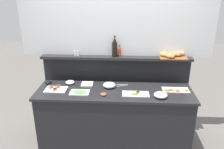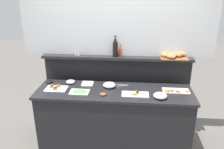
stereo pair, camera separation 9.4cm
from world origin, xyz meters
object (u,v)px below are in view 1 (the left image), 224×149
at_px(glass_bowl_medium, 161,95).
at_px(sandwich_platter_rear, 136,94).
at_px(sandwich_platter_front, 176,90).
at_px(serving_tongs, 122,85).
at_px(hot_sauce_bottle, 120,51).
at_px(glass_bowl_large, 70,82).
at_px(sandwich_platter_side, 55,89).
at_px(wine_bottle_dark, 115,47).
at_px(pepper_shaker, 78,53).
at_px(napkin_stack, 87,84).
at_px(cold_cuts_platter, 80,92).
at_px(condiment_bowl_cream, 104,94).
at_px(salt_shaker, 75,53).
at_px(bread_basket, 172,55).
at_px(glass_bowl_small, 109,85).

bearing_deg(glass_bowl_medium, sandwich_platter_rear, 167.56).
relative_size(sandwich_platter_front, serving_tongs, 2.00).
distance_m(serving_tongs, hot_sauce_bottle, 0.51).
bearing_deg(glass_bowl_large, sandwich_platter_side, -128.70).
distance_m(wine_bottle_dark, pepper_shaker, 0.57).
height_order(serving_tongs, hot_sauce_bottle, hot_sauce_bottle).
distance_m(sandwich_platter_front, sandwich_platter_rear, 0.59).
xyz_separation_m(napkin_stack, pepper_shaker, (-0.16, 0.23, 0.41)).
bearing_deg(cold_cuts_platter, pepper_shaker, 101.02).
distance_m(sandwich_platter_side, condiment_bowl_cream, 0.72).
relative_size(sandwich_platter_side, pepper_shaker, 3.52).
bearing_deg(wine_bottle_dark, sandwich_platter_rear, -58.66).
bearing_deg(wine_bottle_dark, hot_sauce_bottle, 8.12).
relative_size(cold_cuts_platter, condiment_bowl_cream, 2.98).
distance_m(sandwich_platter_front, glass_bowl_medium, 0.33).
height_order(sandwich_platter_rear, pepper_shaker, pepper_shaker).
relative_size(sandwich_platter_front, glass_bowl_large, 2.76).
height_order(sandwich_platter_front, cold_cuts_platter, sandwich_platter_front).
relative_size(wine_bottle_dark, salt_shaker, 3.63).
xyz_separation_m(condiment_bowl_cream, pepper_shaker, (-0.44, 0.57, 0.40)).
bearing_deg(hot_sauce_bottle, salt_shaker, -178.85).
bearing_deg(glass_bowl_medium, hot_sauce_bottle, 133.15).
height_order(hot_sauce_bottle, bread_basket, hot_sauce_bottle).
height_order(napkin_stack, wine_bottle_dark, wine_bottle_dark).
bearing_deg(condiment_bowl_cream, bread_basket, 30.41).
relative_size(sandwich_platter_front, cold_cuts_platter, 1.39).
bearing_deg(sandwich_platter_side, bread_basket, 14.57).
distance_m(glass_bowl_small, condiment_bowl_cream, 0.27).
height_order(sandwich_platter_side, glass_bowl_large, glass_bowl_large).
height_order(glass_bowl_medium, hot_sauce_bottle, hot_sauce_bottle).
height_order(napkin_stack, pepper_shaker, pepper_shaker).
distance_m(napkin_stack, bread_basket, 1.35).
height_order(sandwich_platter_side, sandwich_platter_front, same).
bearing_deg(sandwich_platter_front, hot_sauce_bottle, 154.78).
bearing_deg(condiment_bowl_cream, glass_bowl_small, 76.95).
bearing_deg(bread_basket, salt_shaker, -179.57).
bearing_deg(sandwich_platter_side, cold_cuts_platter, -12.85).
height_order(sandwich_platter_side, glass_bowl_medium, glass_bowl_medium).
bearing_deg(bread_basket, serving_tongs, -161.64).
xyz_separation_m(glass_bowl_medium, serving_tongs, (-0.51, 0.35, -0.03)).
height_order(glass_bowl_small, salt_shaker, salt_shaker).
distance_m(serving_tongs, napkin_stack, 0.52).
distance_m(condiment_bowl_cream, pepper_shaker, 0.82).
xyz_separation_m(hot_sauce_bottle, salt_shaker, (-0.68, -0.01, -0.03)).
bearing_deg(condiment_bowl_cream, sandwich_platter_front, 11.42).
bearing_deg(glass_bowl_medium, serving_tongs, 145.42).
bearing_deg(bread_basket, wine_bottle_dark, -179.45).
distance_m(sandwich_platter_side, wine_bottle_dark, 1.06).
bearing_deg(serving_tongs, hot_sauce_bottle, 101.53).
relative_size(napkin_stack, pepper_shaker, 1.95).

